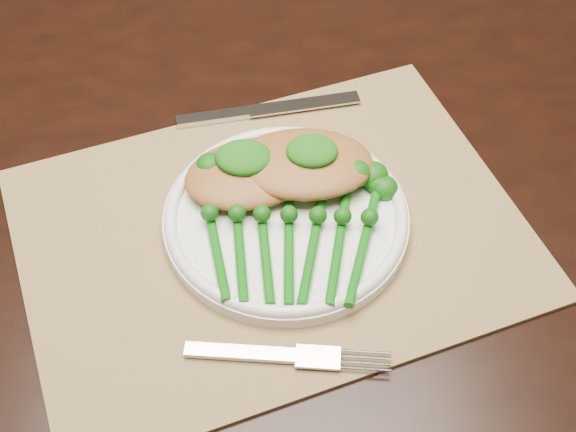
{
  "coord_description": "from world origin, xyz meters",
  "views": [
    {
      "loc": [
        0.06,
        -0.7,
        1.37
      ],
      "look_at": [
        0.03,
        -0.21,
        0.78
      ],
      "focal_mm": 50.0,
      "sensor_mm": 36.0,
      "label": 1
    }
  ],
  "objects_px": {
    "dining_table": "(246,330)",
    "dinner_plate": "(286,217)",
    "broccolini_bundle": "(289,239)",
    "chicken_fillet_left": "(251,173)",
    "placemat": "(272,232)"
  },
  "relations": [
    {
      "from": "placemat",
      "to": "broccolini_bundle",
      "type": "relative_size",
      "value": 2.6
    },
    {
      "from": "dining_table",
      "to": "chicken_fillet_left",
      "type": "xyz_separation_m",
      "value": [
        0.03,
        -0.06,
        0.41
      ]
    },
    {
      "from": "dining_table",
      "to": "placemat",
      "type": "bearing_deg",
      "value": -74.94
    },
    {
      "from": "dining_table",
      "to": "dinner_plate",
      "type": "height_order",
      "value": "dinner_plate"
    },
    {
      "from": "dinner_plate",
      "to": "chicken_fillet_left",
      "type": "bearing_deg",
      "value": 131.72
    },
    {
      "from": "dinner_plate",
      "to": "broccolini_bundle",
      "type": "relative_size",
      "value": 1.3
    },
    {
      "from": "dinner_plate",
      "to": "chicken_fillet_left",
      "type": "height_order",
      "value": "chicken_fillet_left"
    },
    {
      "from": "dinner_plate",
      "to": "broccolini_bundle",
      "type": "height_order",
      "value": "broccolini_bundle"
    },
    {
      "from": "dining_table",
      "to": "chicken_fillet_left",
      "type": "height_order",
      "value": "chicken_fillet_left"
    },
    {
      "from": "broccolini_bundle",
      "to": "chicken_fillet_left",
      "type": "bearing_deg",
      "value": 118.17
    },
    {
      "from": "dining_table",
      "to": "dinner_plate",
      "type": "distance_m",
      "value": 0.41
    },
    {
      "from": "dining_table",
      "to": "placemat",
      "type": "relative_size",
      "value": 3.57
    },
    {
      "from": "dining_table",
      "to": "placemat",
      "type": "height_order",
      "value": "placemat"
    },
    {
      "from": "chicken_fillet_left",
      "to": "broccolini_bundle",
      "type": "relative_size",
      "value": 0.73
    },
    {
      "from": "dining_table",
      "to": "placemat",
      "type": "distance_m",
      "value": 0.39
    }
  ]
}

